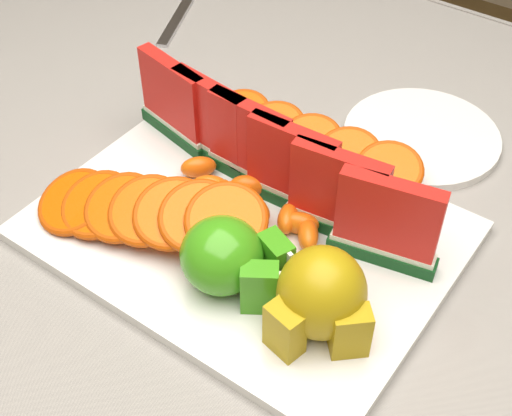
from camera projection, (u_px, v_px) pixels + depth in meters
table at (258, 269)px, 0.82m from camera, size 1.40×0.90×0.75m
tablecloth at (258, 232)px, 0.78m from camera, size 1.53×1.03×0.20m
platter at (246, 230)px, 0.72m from camera, size 0.40×0.30×0.01m
apple_cluster at (230, 258)px, 0.64m from camera, size 0.11×0.09×0.07m
pear_cluster at (321, 297)px, 0.60m from camera, size 0.10×0.10×0.09m
side_plate at (422, 136)px, 0.83m from camera, size 0.23×0.23×0.01m
fork at (183, 13)px, 1.03m from camera, size 0.08×0.19×0.00m
watermelon_row at (270, 158)px, 0.71m from camera, size 0.39×0.07×0.10m
orange_fan_front at (147, 210)px, 0.69m from camera, size 0.26×0.15×0.06m
orange_fan_back at (310, 140)px, 0.78m from camera, size 0.27×0.09×0.04m
tangerine_segments at (252, 202)px, 0.72m from camera, size 0.19×0.07×0.02m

